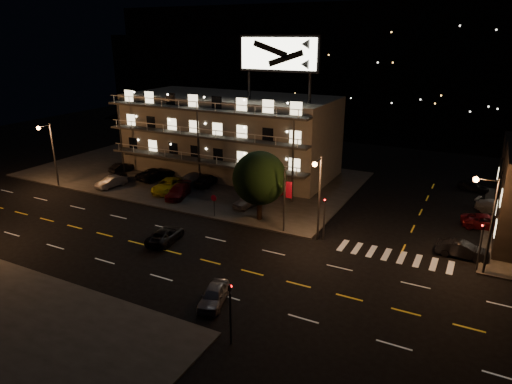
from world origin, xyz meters
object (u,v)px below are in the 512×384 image
at_px(lot_car_4, 248,201).
at_px(side_car_0, 462,250).
at_px(lot_car_7, 197,178).
at_px(lot_car_2, 168,185).
at_px(road_car_west, 166,235).
at_px(road_car_east, 214,295).
at_px(tree, 259,180).

xyz_separation_m(lot_car_4, side_car_0, (21.96, -2.00, -0.11)).
distance_m(lot_car_7, side_car_0, 32.11).
xyz_separation_m(lot_car_2, road_car_west, (8.44, -11.24, -0.25)).
xyz_separation_m(lot_car_4, road_car_east, (6.88, -17.84, -0.15)).
bearing_deg(road_car_east, side_car_0, 30.81).
bearing_deg(side_car_0, road_car_east, 136.78).
bearing_deg(lot_car_2, road_car_west, -64.37).
distance_m(side_car_0, road_car_east, 21.87).
height_order(lot_car_7, road_car_west, lot_car_7).
distance_m(side_car_0, road_car_west, 26.22).
distance_m(lot_car_4, road_car_east, 19.12).
bearing_deg(lot_car_2, side_car_0, -14.88).
xyz_separation_m(tree, road_car_west, (-5.36, -8.50, -3.76)).
height_order(side_car_0, road_car_east, side_car_0).
relative_size(lot_car_7, side_car_0, 1.20).
bearing_deg(lot_car_7, road_car_west, 133.42).
xyz_separation_m(side_car_0, road_car_west, (-24.57, -9.16, -0.07)).
distance_m(lot_car_7, road_car_west, 16.84).
bearing_deg(tree, lot_car_4, 135.93).
bearing_deg(lot_car_7, lot_car_2, 88.93).
xyz_separation_m(lot_car_2, road_car_east, (17.93, -17.92, -0.22)).
xyz_separation_m(lot_car_2, lot_car_4, (11.05, -0.08, -0.07)).
xyz_separation_m(lot_car_7, road_car_west, (6.94, -15.33, -0.26)).
bearing_deg(road_car_east, road_car_west, 129.24).
distance_m(lot_car_2, lot_car_7, 4.36).
xyz_separation_m(tree, road_car_east, (4.13, -15.18, -3.73)).
xyz_separation_m(lot_car_7, side_car_0, (31.51, -6.17, -0.19)).
bearing_deg(side_car_0, lot_car_7, 79.28).
bearing_deg(lot_car_2, lot_car_4, -11.70).
bearing_deg(tree, lot_car_7, 150.94).
height_order(tree, road_car_west, tree).
height_order(tree, road_car_east, tree).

